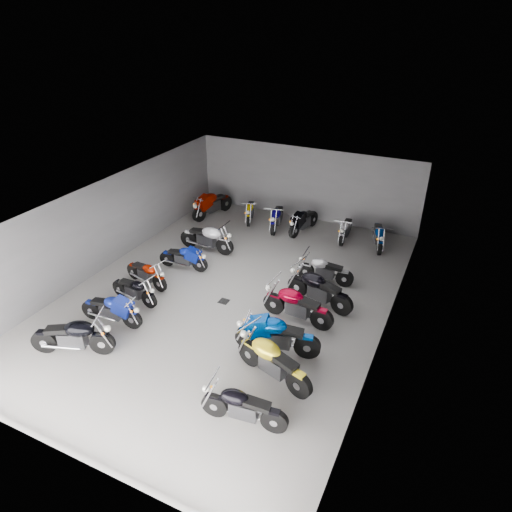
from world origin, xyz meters
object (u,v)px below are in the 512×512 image
object	(u,v)px
motorcycle_right_e	(319,289)
motorcycle_back_b	(250,210)
motorcycle_left_c	(134,290)
motorcycle_back_f	(379,235)
motorcycle_left_d	(147,273)
motorcycle_right_a	(243,407)
motorcycle_right_b	(273,361)
drain_grate	(224,301)
motorcycle_left_a	(73,336)
motorcycle_left_b	(112,310)
motorcycle_right_f	(324,270)
motorcycle_left_f	(207,238)
motorcycle_back_c	(277,217)
motorcycle_right_d	(297,305)
motorcycle_back_d	(303,221)
motorcycle_back_e	(346,229)
motorcycle_left_e	(184,257)
motorcycle_right_c	(276,336)
motorcycle_back_a	(212,204)

from	to	relation	value
motorcycle_right_e	motorcycle_back_b	world-z (taller)	motorcycle_right_e
motorcycle_left_c	motorcycle_back_f	distance (m)	9.57
motorcycle_left_d	motorcycle_right_a	world-z (taller)	motorcycle_right_a
motorcycle_left_d	motorcycle_right_b	bearing A→B (deg)	79.96
drain_grate	motorcycle_left_a	bearing A→B (deg)	-122.11
motorcycle_left_b	motorcycle_right_f	distance (m)	7.05
motorcycle_left_a	motorcycle_left_d	bearing A→B (deg)	163.27
motorcycle_left_f	motorcycle_back_c	xyz separation A→B (m)	(1.61, 3.09, -0.04)
motorcycle_back_f	motorcycle_right_a	bearing A→B (deg)	68.33
motorcycle_right_a	motorcycle_right_d	world-z (taller)	motorcycle_right_d
motorcycle_left_c	motorcycle_right_f	bearing A→B (deg)	132.72
motorcycle_back_c	motorcycle_right_a	bearing A→B (deg)	96.78
motorcycle_left_c	motorcycle_back_c	world-z (taller)	motorcycle_back_c
motorcycle_left_a	motorcycle_left_d	xyz separation A→B (m)	(-0.39, 3.70, -0.10)
motorcycle_right_d	drain_grate	bearing A→B (deg)	96.42
motorcycle_back_d	motorcycle_back_e	distance (m)	1.80
motorcycle_left_a	motorcycle_left_d	distance (m)	3.72
motorcycle_left_b	motorcycle_left_e	bearing A→B (deg)	172.54
motorcycle_left_c	motorcycle_right_f	xyz separation A→B (m)	(5.13, 3.77, 0.03)
motorcycle_left_a	motorcycle_left_e	bearing A→B (deg)	155.73
drain_grate	motorcycle_right_a	world-z (taller)	motorcycle_right_a
motorcycle_back_e	motorcycle_back_f	distance (m)	1.36
motorcycle_left_e	motorcycle_back_b	world-z (taller)	motorcycle_back_b
motorcycle_left_d	motorcycle_back_b	xyz separation A→B (m)	(0.79, 6.40, 0.01)
motorcycle_right_d	motorcycle_back_e	world-z (taller)	motorcycle_right_d
drain_grate	motorcycle_right_e	distance (m)	3.09
motorcycle_back_b	motorcycle_right_e	bearing A→B (deg)	114.38
motorcycle_left_b	motorcycle_back_c	bearing A→B (deg)	162.29
motorcycle_right_c	motorcycle_back_b	bearing A→B (deg)	18.92
motorcycle_back_a	motorcycle_back_c	bearing A→B (deg)	-163.53
motorcycle_right_b	motorcycle_right_e	distance (m)	3.69
motorcycle_right_a	motorcycle_left_c	bearing A→B (deg)	54.67
motorcycle_right_e	motorcycle_back_c	bearing A→B (deg)	49.56
motorcycle_right_c	motorcycle_back_d	xyz separation A→B (m)	(-2.01, 7.58, -0.06)
motorcycle_left_c	motorcycle_right_f	distance (m)	6.36
motorcycle_left_f	motorcycle_right_f	bearing A→B (deg)	86.28
motorcycle_left_d	motorcycle_right_d	xyz separation A→B (m)	(5.34, 0.29, 0.10)
motorcycle_left_a	motorcycle_back_c	bearing A→B (deg)	146.88
motorcycle_right_c	motorcycle_back_a	bearing A→B (deg)	28.94
drain_grate	motorcycle_back_e	size ratio (longest dim) A/B	0.17
motorcycle_back_d	drain_grate	bearing A→B (deg)	96.78
motorcycle_back_d	motorcycle_back_f	world-z (taller)	motorcycle_back_d
motorcycle_right_e	motorcycle_left_e	bearing A→B (deg)	102.34
motorcycle_left_a	motorcycle_left_c	world-z (taller)	motorcycle_left_a
drain_grate	motorcycle_back_a	distance (m)	7.01
motorcycle_right_d	motorcycle_back_d	size ratio (longest dim) A/B	1.10
motorcycle_left_c	motorcycle_back_f	bearing A→B (deg)	145.85
motorcycle_right_c	motorcycle_back_b	size ratio (longest dim) A/B	1.26
motorcycle_right_a	motorcycle_left_e	bearing A→B (deg)	36.61
motorcycle_left_c	motorcycle_right_c	xyz separation A→B (m)	(5.09, -0.32, 0.12)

